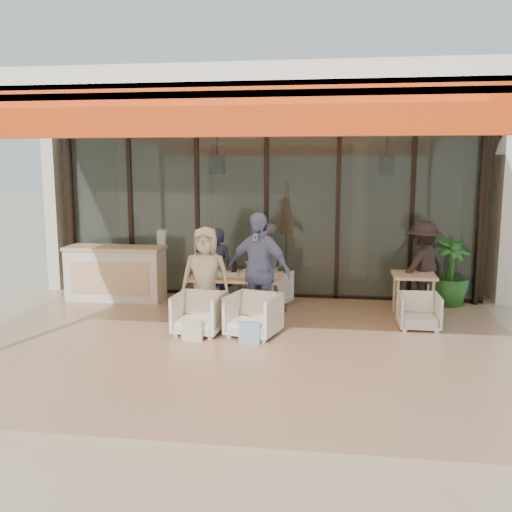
{
  "coord_description": "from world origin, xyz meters",
  "views": [
    {
      "loc": [
        1.34,
        -7.77,
        2.57
      ],
      "look_at": [
        0.1,
        0.9,
        1.15
      ],
      "focal_mm": 40.0,
      "sensor_mm": 36.0,
      "label": 1
    }
  ],
  "objects_px": {
    "dining_table": "(236,279)",
    "diner_navy": "(218,270)",
    "diner_cream": "(206,277)",
    "chair_near_left": "(199,312)",
    "chair_near_right": "(253,313)",
    "diner_periwinkle": "(258,271)",
    "potted_palm": "(449,272)",
    "chair_far_right": "(269,287)",
    "chair_far_left": "(223,286)",
    "side_table": "(414,280)",
    "host_counter": "(116,273)",
    "side_chair": "(419,310)",
    "diner_grey": "(265,269)",
    "standing_woman": "(423,267)"
  },
  "relations": [
    {
      "from": "diner_grey",
      "to": "standing_woman",
      "type": "relative_size",
      "value": 0.98
    },
    {
      "from": "chair_far_left",
      "to": "diner_navy",
      "type": "xyz_separation_m",
      "value": [
        0.0,
        -0.5,
        0.39
      ]
    },
    {
      "from": "host_counter",
      "to": "chair_near_left",
      "type": "distance_m",
      "value": 2.81
    },
    {
      "from": "chair_far_left",
      "to": "standing_woman",
      "type": "bearing_deg",
      "value": -174.22
    },
    {
      "from": "dining_table",
      "to": "diner_navy",
      "type": "height_order",
      "value": "diner_navy"
    },
    {
      "from": "host_counter",
      "to": "potted_palm",
      "type": "relative_size",
      "value": 1.46
    },
    {
      "from": "host_counter",
      "to": "chair_far_right",
      "type": "height_order",
      "value": "host_counter"
    },
    {
      "from": "dining_table",
      "to": "chair_far_right",
      "type": "bearing_deg",
      "value": 65.59
    },
    {
      "from": "diner_cream",
      "to": "diner_periwinkle",
      "type": "bearing_deg",
      "value": -2.28
    },
    {
      "from": "standing_woman",
      "to": "dining_table",
      "type": "bearing_deg",
      "value": -22.95
    },
    {
      "from": "chair_near_right",
      "to": "side_chair",
      "type": "xyz_separation_m",
      "value": [
        2.5,
        0.74,
        -0.05
      ]
    },
    {
      "from": "dining_table",
      "to": "potted_palm",
      "type": "xyz_separation_m",
      "value": [
        3.68,
        1.42,
        -0.06
      ]
    },
    {
      "from": "diner_navy",
      "to": "chair_near_left",
      "type": "bearing_deg",
      "value": 90.74
    },
    {
      "from": "host_counter",
      "to": "chair_near_right",
      "type": "relative_size",
      "value": 2.53
    },
    {
      "from": "chair_near_left",
      "to": "potted_palm",
      "type": "distance_m",
      "value": 4.74
    },
    {
      "from": "chair_far_right",
      "to": "potted_palm",
      "type": "xyz_separation_m",
      "value": [
        3.25,
        0.48,
        0.27
      ]
    },
    {
      "from": "potted_palm",
      "to": "diner_navy",
      "type": "bearing_deg",
      "value": -166.56
    },
    {
      "from": "host_counter",
      "to": "side_table",
      "type": "bearing_deg",
      "value": -4.29
    },
    {
      "from": "host_counter",
      "to": "diner_navy",
      "type": "distance_m",
      "value": 2.14
    },
    {
      "from": "diner_cream",
      "to": "host_counter",
      "type": "bearing_deg",
      "value": 143.68
    },
    {
      "from": "chair_near_left",
      "to": "potted_palm",
      "type": "height_order",
      "value": "potted_palm"
    },
    {
      "from": "chair_near_left",
      "to": "diner_cream",
      "type": "bearing_deg",
      "value": 95.38
    },
    {
      "from": "chair_near_left",
      "to": "chair_near_right",
      "type": "height_order",
      "value": "chair_near_right"
    },
    {
      "from": "standing_woman",
      "to": "chair_near_left",
      "type": "bearing_deg",
      "value": -11.38
    },
    {
      "from": "diner_periwinkle",
      "to": "chair_far_right",
      "type": "bearing_deg",
      "value": 109.05
    },
    {
      "from": "chair_far_right",
      "to": "side_table",
      "type": "distance_m",
      "value": 2.55
    },
    {
      "from": "diner_periwinkle",
      "to": "potted_palm",
      "type": "distance_m",
      "value": 3.76
    },
    {
      "from": "dining_table",
      "to": "diner_grey",
      "type": "relative_size",
      "value": 0.95
    },
    {
      "from": "host_counter",
      "to": "chair_far_left",
      "type": "distance_m",
      "value": 2.08
    },
    {
      "from": "diner_cream",
      "to": "dining_table",
      "type": "bearing_deg",
      "value": 45.66
    },
    {
      "from": "diner_navy",
      "to": "dining_table",
      "type": "bearing_deg",
      "value": 133.58
    },
    {
      "from": "diner_grey",
      "to": "chair_far_right",
      "type": "bearing_deg",
      "value": -86.79
    },
    {
      "from": "diner_periwinkle",
      "to": "side_table",
      "type": "height_order",
      "value": "diner_periwinkle"
    },
    {
      "from": "chair_far_left",
      "to": "diner_cream",
      "type": "height_order",
      "value": "diner_cream"
    },
    {
      "from": "dining_table",
      "to": "diner_navy",
      "type": "distance_m",
      "value": 0.61
    },
    {
      "from": "chair_far_left",
      "to": "chair_far_right",
      "type": "bearing_deg",
      "value": -173.71
    },
    {
      "from": "diner_cream",
      "to": "side_table",
      "type": "distance_m",
      "value": 3.49
    },
    {
      "from": "chair_far_right",
      "to": "diner_navy",
      "type": "height_order",
      "value": "diner_navy"
    },
    {
      "from": "diner_navy",
      "to": "potted_palm",
      "type": "height_order",
      "value": "diner_navy"
    },
    {
      "from": "host_counter",
      "to": "standing_woman",
      "type": "bearing_deg",
      "value": -0.31
    },
    {
      "from": "dining_table",
      "to": "diner_periwinkle",
      "type": "distance_m",
      "value": 0.67
    },
    {
      "from": "diner_periwinkle",
      "to": "standing_woman",
      "type": "relative_size",
      "value": 1.15
    },
    {
      "from": "chair_far_left",
      "to": "chair_near_left",
      "type": "distance_m",
      "value": 1.9
    },
    {
      "from": "dining_table",
      "to": "chair_near_right",
      "type": "relative_size",
      "value": 2.05
    },
    {
      "from": "diner_cream",
      "to": "side_chair",
      "type": "bearing_deg",
      "value": 1.87
    },
    {
      "from": "chair_far_right",
      "to": "chair_near_left",
      "type": "relative_size",
      "value": 1.01
    },
    {
      "from": "host_counter",
      "to": "diner_grey",
      "type": "relative_size",
      "value": 1.17
    },
    {
      "from": "chair_far_left",
      "to": "diner_periwinkle",
      "type": "bearing_deg",
      "value": 127.25
    },
    {
      "from": "chair_far_left",
      "to": "diner_periwinkle",
      "type": "distance_m",
      "value": 1.73
    },
    {
      "from": "diner_periwinkle",
      "to": "chair_far_left",
      "type": "bearing_deg",
      "value": 140.01
    }
  ]
}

